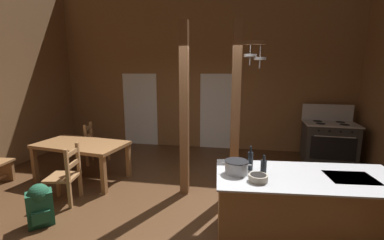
% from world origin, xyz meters
% --- Properties ---
extents(ground_plane, '(8.69, 7.89, 0.10)m').
position_xyz_m(ground_plane, '(0.00, 0.00, -0.05)').
color(ground_plane, '#4C301C').
extents(wall_back, '(8.69, 0.14, 4.55)m').
position_xyz_m(wall_back, '(0.00, 3.62, 2.27)').
color(wall_back, brown).
rests_on(wall_back, ground_plane).
extents(glazed_door_back_left, '(1.00, 0.01, 2.05)m').
position_xyz_m(glazed_door_back_left, '(-1.77, 3.54, 1.02)').
color(glazed_door_back_left, white).
rests_on(glazed_door_back_left, ground_plane).
extents(glazed_panel_back_right, '(0.84, 0.01, 2.05)m').
position_xyz_m(glazed_panel_back_right, '(0.39, 3.54, 1.02)').
color(glazed_panel_back_right, white).
rests_on(glazed_panel_back_right, ground_plane).
extents(kitchen_island, '(2.23, 1.12, 0.89)m').
position_xyz_m(kitchen_island, '(1.82, -0.33, 0.44)').
color(kitchen_island, olive).
rests_on(kitchen_island, ground_plane).
extents(stove_range, '(1.19, 0.89, 1.32)m').
position_xyz_m(stove_range, '(3.13, 2.91, 0.48)').
color(stove_range, '#313131').
rests_on(stove_range, ground_plane).
extents(support_post_with_pot_rack, '(0.52, 0.22, 2.90)m').
position_xyz_m(support_post_with_pot_rack, '(0.96, 0.78, 1.53)').
color(support_post_with_pot_rack, brown).
rests_on(support_post_with_pot_rack, ground_plane).
extents(support_post_center, '(0.14, 0.14, 2.90)m').
position_xyz_m(support_post_center, '(0.10, 0.75, 1.45)').
color(support_post_center, brown).
rests_on(support_post_center, ground_plane).
extents(dining_table, '(1.82, 1.14, 0.74)m').
position_xyz_m(dining_table, '(-1.99, 0.96, 0.65)').
color(dining_table, olive).
rests_on(dining_table, ground_plane).
extents(ladderback_chair_near_window, '(0.53, 0.53, 0.95)m').
position_xyz_m(ladderback_chair_near_window, '(-2.23, 1.84, 0.45)').
color(ladderback_chair_near_window, '#9E7044').
rests_on(ladderback_chair_near_window, ground_plane).
extents(ladderback_chair_by_post, '(0.51, 0.51, 0.95)m').
position_xyz_m(ladderback_chair_by_post, '(-1.72, 0.09, 0.45)').
color(ladderback_chair_by_post, '#9E7044').
rests_on(ladderback_chair_by_post, ground_plane).
extents(backpack, '(0.38, 0.39, 0.60)m').
position_xyz_m(backpack, '(-1.67, -0.54, 0.31)').
color(backpack, '#1E5138').
rests_on(backpack, ground_plane).
extents(stockpot_on_counter, '(0.35, 0.29, 0.16)m').
position_xyz_m(stockpot_on_counter, '(0.98, -0.40, 0.97)').
color(stockpot_on_counter, '#B7BABF').
rests_on(stockpot_on_counter, kitchen_island).
extents(mixing_bowl_on_counter, '(0.22, 0.22, 0.08)m').
position_xyz_m(mixing_bowl_on_counter, '(1.22, -0.59, 0.93)').
color(mixing_bowl_on_counter, '#B2A893').
rests_on(mixing_bowl_on_counter, kitchen_island).
extents(bottle_tall_on_counter, '(0.07, 0.07, 0.25)m').
position_xyz_m(bottle_tall_on_counter, '(1.29, -0.41, 0.99)').
color(bottle_tall_on_counter, '#1E2328').
rests_on(bottle_tall_on_counter, kitchen_island).
extents(bottle_short_on_counter, '(0.07, 0.07, 0.31)m').
position_xyz_m(bottle_short_on_counter, '(1.15, -0.26, 1.01)').
color(bottle_short_on_counter, '#1E2328').
rests_on(bottle_short_on_counter, kitchen_island).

